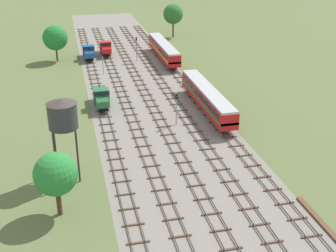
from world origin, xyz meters
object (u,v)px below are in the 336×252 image
object	(u,v)px
passenger_coach_centre_right_nearest	(207,97)
signal_post_nearest	(103,60)
passenger_coach_centre_right_mid	(164,49)
shunter_loco_far_left_near	(101,96)
shunter_loco_far_left_midfar	(88,51)
signal_post_near	(136,46)
signal_post_mid	(176,105)
shunter_loco_left_far	(105,47)
water_tower	(62,115)

from	to	relation	value
passenger_coach_centre_right_nearest	signal_post_nearest	bearing A→B (deg)	121.22
passenger_coach_centre_right_nearest	passenger_coach_centre_right_mid	size ratio (longest dim) A/B	1.00
shunter_loco_far_left_near	shunter_loco_far_left_midfar	bearing A→B (deg)	90.00
passenger_coach_centre_right_mid	signal_post_near	xyz separation A→B (m)	(-6.51, -0.11, 1.09)
shunter_loco_far_left_midfar	signal_post_mid	bearing A→B (deg)	-75.74
shunter_loco_far_left_midfar	signal_post_nearest	bearing A→B (deg)	-80.63
signal_post_mid	shunter_loco_far_left_near	bearing A→B (deg)	135.47
shunter_loco_left_far	signal_post_nearest	distance (m)	16.39
passenger_coach_centre_right_mid	shunter_loco_left_far	distance (m)	15.11
signal_post_mid	signal_post_near	bearing A→B (deg)	90.00
signal_post_nearest	signal_post_mid	xyz separation A→B (m)	(8.68, -29.53, 0.23)
shunter_loco_far_left_midfar	water_tower	bearing A→B (deg)	-96.51
passenger_coach_centre_right_nearest	shunter_loco_left_far	world-z (taller)	passenger_coach_centre_right_nearest
shunter_loco_far_left_midfar	passenger_coach_centre_right_mid	bearing A→B (deg)	-14.87
signal_post_mid	shunter_loco_left_far	bearing A→B (deg)	98.10
shunter_loco_left_far	signal_post_near	xyz separation A→B (m)	(6.51, -7.76, 1.69)
passenger_coach_centre_right_nearest	shunter_loco_far_left_near	world-z (taller)	passenger_coach_centre_right_nearest
signal_post_near	water_tower	bearing A→B (deg)	-108.70
signal_post_nearest	shunter_loco_far_left_midfar	bearing A→B (deg)	99.37
shunter_loco_left_far	signal_post_near	bearing A→B (deg)	-50.03
shunter_loco_far_left_midfar	signal_post_near	distance (m)	11.95
passenger_coach_centre_right_nearest	signal_post_near	world-z (taller)	signal_post_near
shunter_loco_far_left_near	passenger_coach_centre_right_mid	distance (m)	32.44
water_tower	signal_post_near	size ratio (longest dim) A/B	1.78
signal_post_near	shunter_loco_far_left_midfar	bearing A→B (deg)	156.49
passenger_coach_centre_right_mid	signal_post_mid	bearing A→B (deg)	-99.70
shunter_loco_far_left_near	passenger_coach_centre_right_mid	xyz separation A→B (m)	(17.36, 27.41, 0.60)
shunter_loco_far_left_near	passenger_coach_centre_right_nearest	bearing A→B (deg)	-19.64
shunter_loco_far_left_midfar	shunter_loco_left_far	xyz separation A→B (m)	(4.34, 3.05, 0.00)
signal_post_nearest	signal_post_mid	size ratio (longest dim) A/B	0.93
shunter_loco_far_left_near	shunter_loco_far_left_midfar	xyz separation A→B (m)	(0.00, 32.01, 0.00)
passenger_coach_centre_right_nearest	signal_post_mid	bearing A→B (deg)	-145.47
water_tower	passenger_coach_centre_right_nearest	bearing A→B (deg)	36.07
passenger_coach_centre_right_nearest	signal_post_near	xyz separation A→B (m)	(-6.51, 33.49, 1.09)
water_tower	shunter_loco_left_far	bearing A→B (deg)	79.67
shunter_loco_far_left_midfar	water_tower	distance (m)	56.19
shunter_loco_far_left_midfar	signal_post_mid	xyz separation A→B (m)	(10.85, -42.68, 1.38)
passenger_coach_centre_right_nearest	passenger_coach_centre_right_mid	distance (m)	33.60
passenger_coach_centre_right_nearest	shunter_loco_left_far	bearing A→B (deg)	107.51
shunter_loco_far_left_near	signal_post_nearest	xyz separation A→B (m)	(2.17, 18.86, 1.16)
passenger_coach_centre_right_mid	signal_post_nearest	xyz separation A→B (m)	(-15.19, -8.55, 0.55)
passenger_coach_centre_right_nearest	shunter_loco_far_left_midfar	size ratio (longest dim) A/B	2.60
passenger_coach_centre_right_mid	signal_post_nearest	bearing A→B (deg)	-150.63
shunter_loco_far_left_midfar	shunter_loco_left_far	size ratio (longest dim) A/B	1.00
shunter_loco_far_left_near	water_tower	distance (m)	25.13
shunter_loco_far_left_near	passenger_coach_centre_right_mid	bearing A→B (deg)	57.65
shunter_loco_far_left_near	shunter_loco_far_left_midfar	size ratio (longest dim) A/B	1.00
shunter_loco_left_far	passenger_coach_centre_right_nearest	bearing A→B (deg)	-72.49
shunter_loco_far_left_near	shunter_loco_left_far	size ratio (longest dim) A/B	1.00
passenger_coach_centre_right_nearest	shunter_loco_far_left_midfar	distance (m)	41.97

